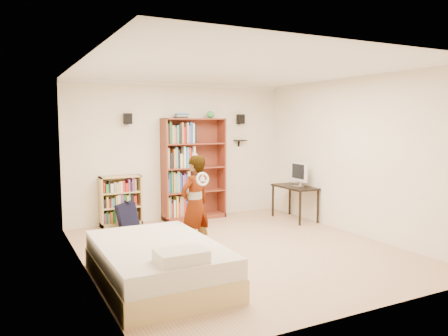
# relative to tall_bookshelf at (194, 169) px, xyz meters

# --- Properties ---
(ground) EXTENTS (4.50, 5.00, 0.01)m
(ground) POSITION_rel_tall_bookshelf_xyz_m (-0.24, -2.31, -1.01)
(ground) COLOR tan
(ground) RESTS_ON ground
(room_shell) EXTENTS (4.52, 5.02, 2.71)m
(room_shell) POSITION_rel_tall_bookshelf_xyz_m (-0.24, -2.31, 0.76)
(room_shell) COLOR #F2E7CF
(room_shell) RESTS_ON ground
(crown_molding) EXTENTS (4.50, 5.00, 0.06)m
(crown_molding) POSITION_rel_tall_bookshelf_xyz_m (-0.24, -2.31, 1.66)
(crown_molding) COLOR white
(crown_molding) RESTS_ON room_shell
(speaker_left) EXTENTS (0.14, 0.12, 0.20)m
(speaker_left) POSITION_rel_tall_bookshelf_xyz_m (-1.29, 0.09, 0.99)
(speaker_left) COLOR black
(speaker_left) RESTS_ON room_shell
(speaker_right) EXTENTS (0.14, 0.12, 0.20)m
(speaker_right) POSITION_rel_tall_bookshelf_xyz_m (1.11, 0.09, 0.99)
(speaker_right) COLOR black
(speaker_right) RESTS_ON room_shell
(wall_shelf) EXTENTS (0.25, 0.16, 0.02)m
(wall_shelf) POSITION_rel_tall_bookshelf_xyz_m (1.11, 0.10, 0.54)
(wall_shelf) COLOR black
(wall_shelf) RESTS_ON room_shell
(tall_bookshelf) EXTENTS (1.27, 0.37, 2.01)m
(tall_bookshelf) POSITION_rel_tall_bookshelf_xyz_m (0.00, 0.00, 0.00)
(tall_bookshelf) COLOR brown
(tall_bookshelf) RESTS_ON ground
(low_bookshelf) EXTENTS (0.75, 0.28, 0.94)m
(low_bookshelf) POSITION_rel_tall_bookshelf_xyz_m (-1.47, 0.04, -0.53)
(low_bookshelf) COLOR tan
(low_bookshelf) RESTS_ON ground
(computer_desk) EXTENTS (0.49, 0.99, 0.67)m
(computer_desk) POSITION_rel_tall_bookshelf_xyz_m (1.75, -1.00, -0.67)
(computer_desk) COLOR black
(computer_desk) RESTS_ON ground
(imac) EXTENTS (0.17, 0.49, 0.48)m
(imac) POSITION_rel_tall_bookshelf_xyz_m (1.79, -1.04, -0.09)
(imac) COLOR silver
(imac) RESTS_ON computer_desk
(daybed) EXTENTS (1.35, 2.08, 0.61)m
(daybed) POSITION_rel_tall_bookshelf_xyz_m (-1.79, -3.06, -0.70)
(daybed) COLOR silver
(daybed) RESTS_ON ground
(person) EXTENTS (0.62, 0.52, 1.45)m
(person) POSITION_rel_tall_bookshelf_xyz_m (-0.89, -2.11, -0.28)
(person) COLOR black
(person) RESTS_ON ground
(wii_wheel) EXTENTS (0.20, 0.07, 0.20)m
(wii_wheel) POSITION_rel_tall_bookshelf_xyz_m (-0.89, -2.39, 0.13)
(wii_wheel) COLOR silver
(wii_wheel) RESTS_ON person
(navy_bag) EXTENTS (0.40, 0.28, 0.50)m
(navy_bag) POSITION_rel_tall_bookshelf_xyz_m (-1.43, -0.28, -0.75)
(navy_bag) COLOR black
(navy_bag) RESTS_ON ground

